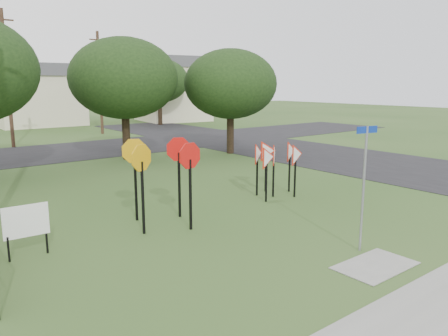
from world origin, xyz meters
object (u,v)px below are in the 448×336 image
at_px(street_name_sign, 364,181).
at_px(stop_sign_cluster, 161,163).
at_px(info_board, 26,223).
at_px(yield_sign_cluster, 275,156).

distance_m(street_name_sign, stop_sign_cluster, 5.82).
xyz_separation_m(street_name_sign, info_board, (-6.91, 4.85, -0.94)).
bearing_deg(stop_sign_cluster, info_board, -177.67).
distance_m(stop_sign_cluster, yield_sign_cluster, 5.24).
height_order(yield_sign_cluster, info_board, yield_sign_cluster).
height_order(stop_sign_cluster, info_board, stop_sign_cluster).
bearing_deg(street_name_sign, yield_sign_cluster, 67.50).
bearing_deg(street_name_sign, stop_sign_cluster, 120.56).
bearing_deg(yield_sign_cluster, info_board, -176.34).
distance_m(yield_sign_cluster, info_board, 9.20).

